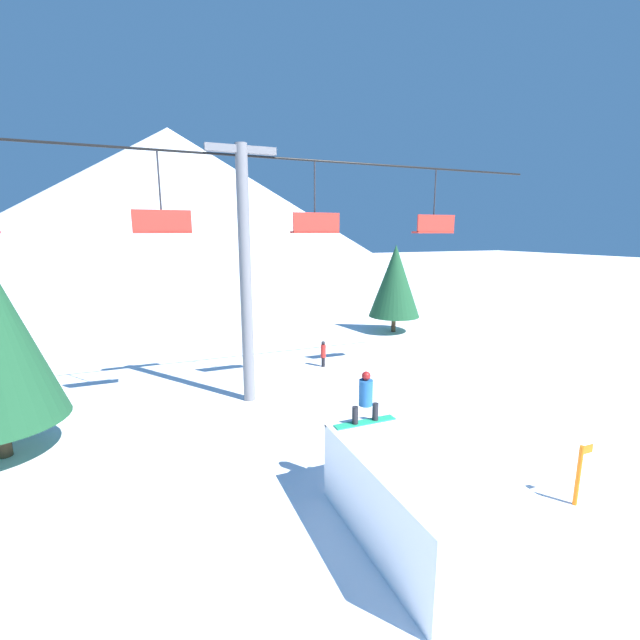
% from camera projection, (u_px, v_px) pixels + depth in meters
% --- Properties ---
extents(ground_plane, '(220.00, 220.00, 0.00)m').
position_uv_depth(ground_plane, '(455.00, 551.00, 8.42)').
color(ground_plane, white).
extents(mountain_ridge, '(75.11, 75.11, 22.39)m').
position_uv_depth(mountain_ridge, '(172.00, 201.00, 69.61)').
color(mountain_ridge, silver).
rests_on(mountain_ridge, ground_plane).
extents(snow_ramp, '(2.26, 4.16, 1.81)m').
position_uv_depth(snow_ramp, '(416.00, 498.00, 8.62)').
color(snow_ramp, white).
rests_on(snow_ramp, ground_plane).
extents(snowboarder, '(1.51, 0.32, 1.25)m').
position_uv_depth(snowboarder, '(366.00, 398.00, 9.83)').
color(snowboarder, '#1E9E6B').
rests_on(snowboarder, snow_ramp).
extents(chairlift, '(24.97, 0.44, 9.08)m').
position_uv_depth(chairlift, '(245.00, 251.00, 14.92)').
color(chairlift, slate).
rests_on(chairlift, ground_plane).
extents(pine_tree_far, '(3.15, 3.15, 5.43)m').
position_uv_depth(pine_tree_far, '(395.00, 281.00, 26.38)').
color(pine_tree_far, '#4C3823').
rests_on(pine_tree_far, ground_plane).
extents(trail_marker, '(0.41, 0.10, 1.47)m').
position_uv_depth(trail_marker, '(579.00, 473.00, 9.71)').
color(trail_marker, orange).
rests_on(trail_marker, ground_plane).
extents(distant_skier, '(0.24, 0.24, 1.23)m').
position_uv_depth(distant_skier, '(323.00, 353.00, 19.86)').
color(distant_skier, black).
rests_on(distant_skier, ground_plane).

